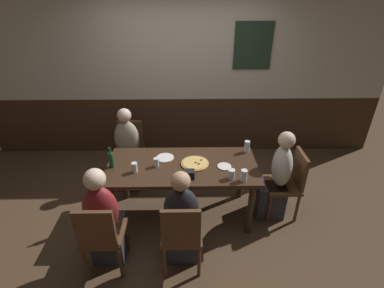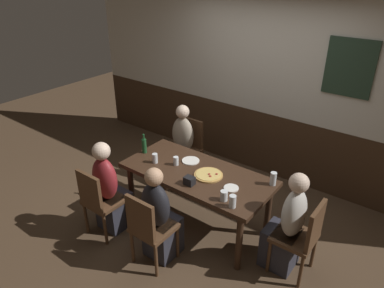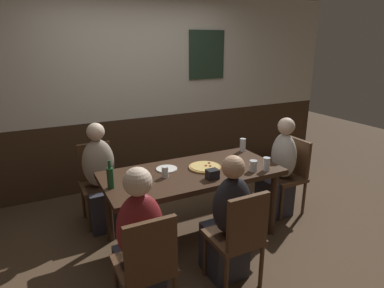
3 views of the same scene
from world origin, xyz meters
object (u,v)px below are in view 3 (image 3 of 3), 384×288
beer_glass_half (266,165)px  plate_white_large (167,169)px  pizza (205,167)px  highball_clear (145,181)px  tumbler_water (253,167)px  dining_table (192,179)px  pint_glass_amber (243,145)px  person_head_east (279,175)px  chair_left_far (98,178)px  beer_bottle_green (110,177)px  person_left_near (139,251)px  condiment_caddy (212,174)px  chair_left_near (147,263)px  person_mid_near (228,227)px  chair_mid_near (239,235)px  chair_head_east (290,171)px  plate_white_small (236,164)px  person_left_far (101,184)px  pint_glass_stout (165,172)px

beer_glass_half → plate_white_large: (-0.87, 0.47, -0.05)m
pizza → highball_clear: size_ratio=2.74×
tumbler_water → plate_white_large: (-0.74, 0.42, -0.04)m
dining_table → pizza: (0.15, 0.01, 0.10)m
pint_glass_amber → person_head_east: bearing=-41.5°
chair_left_far → beer_bottle_green: (-0.04, -0.85, 0.34)m
pizza → person_left_near: bearing=-143.8°
chair_left_far → condiment_caddy: bearing=-51.5°
chair_left_near → pint_glass_amber: 1.95m
pint_glass_amber → beer_bottle_green: size_ratio=0.59×
person_mid_near → pint_glass_amber: bearing=49.6°
highball_clear → plate_white_large: size_ratio=0.56×
chair_left_near → person_left_near: bearing=90.0°
pint_glass_amber → beer_glass_half: pint_glass_amber is taller
pint_glass_amber → chair_left_far: bearing=161.2°
person_head_east → person_left_near: person_left_near is taller
chair_left_near → chair_mid_near: (0.77, 0.00, 0.00)m
tumbler_water → beer_glass_half: bearing=-19.2°
chair_head_east → plate_white_large: size_ratio=4.16×
chair_mid_near → plate_white_large: bearing=102.1°
plate_white_small → chair_left_far: bearing=145.3°
chair_mid_near → person_head_east: bearing=36.1°
person_left_far → highball_clear: 0.88m
pizza → pint_glass_stout: bearing=-175.7°
pizza → tumbler_water: size_ratio=2.98×
pint_glass_stout → condiment_caddy: size_ratio=0.96×
pint_glass_stout → beer_glass_half: beer_glass_half is taller
chair_head_east → pint_glass_stout: chair_head_east is taller
person_head_east → tumbler_water: (-0.59, -0.27, 0.30)m
plate_white_large → person_mid_near: bearing=-75.6°
person_head_east → dining_table: bearing=180.0°
dining_table → chair_head_east: size_ratio=1.99×
chair_mid_near → pint_glass_amber: bearing=54.1°
person_mid_near → pint_glass_amber: 1.29m
condiment_caddy → person_mid_near: bearing=-101.5°
plate_white_large → pint_glass_amber: bearing=7.5°
pizza → plate_white_small: size_ratio=2.02×
person_left_near → person_mid_near: (0.77, 0.00, -0.02)m
plate_white_large → tumbler_water: bearing=-29.5°
highball_clear → tumbler_water: (1.06, -0.14, -0.00)m
beer_bottle_green → person_left_near: bearing=-86.8°
tumbler_water → chair_left_far: bearing=140.1°
chair_left_far → pizza: chair_left_far is taller
chair_left_near → plate_white_large: chair_left_near is taller
person_mid_near → chair_head_east: bearing=27.0°
pint_glass_stout → beer_bottle_green: (-0.51, -0.00, 0.05)m
person_left_far → condiment_caddy: (0.85, -0.91, 0.30)m
chair_left_near → plate_white_small: size_ratio=5.48×
pint_glass_stout → pint_glass_amber: (1.10, 0.31, 0.02)m
person_left_near → highball_clear: bearing=65.4°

